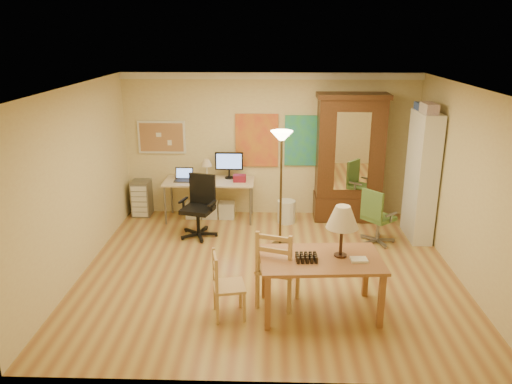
{
  "coord_description": "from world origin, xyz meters",
  "views": [
    {
      "loc": [
        0.02,
        -6.74,
        3.41
      ],
      "look_at": [
        -0.2,
        0.3,
        1.13
      ],
      "focal_mm": 35.0,
      "sensor_mm": 36.0,
      "label": 1
    }
  ],
  "objects_px": {
    "computer_desk": "(211,195)",
    "bookshelf": "(421,177)",
    "dining_table": "(329,247)",
    "armoire": "(349,166)",
    "office_chair_green": "(377,229)",
    "office_chair_black": "(199,220)"
  },
  "relations": [
    {
      "from": "office_chair_green",
      "to": "armoire",
      "type": "relative_size",
      "value": 0.4
    },
    {
      "from": "armoire",
      "to": "dining_table",
      "type": "bearing_deg",
      "value": -102.28
    },
    {
      "from": "office_chair_black",
      "to": "armoire",
      "type": "distance_m",
      "value": 2.94
    },
    {
      "from": "dining_table",
      "to": "computer_desk",
      "type": "relative_size",
      "value": 0.93
    },
    {
      "from": "dining_table",
      "to": "office_chair_black",
      "type": "relative_size",
      "value": 1.44
    },
    {
      "from": "computer_desk",
      "to": "office_chair_green",
      "type": "height_order",
      "value": "computer_desk"
    },
    {
      "from": "office_chair_black",
      "to": "dining_table",
      "type": "bearing_deg",
      "value": -50.78
    },
    {
      "from": "dining_table",
      "to": "armoire",
      "type": "height_order",
      "value": "armoire"
    },
    {
      "from": "office_chair_green",
      "to": "armoire",
      "type": "height_order",
      "value": "armoire"
    },
    {
      "from": "dining_table",
      "to": "armoire",
      "type": "bearing_deg",
      "value": 77.72
    },
    {
      "from": "armoire",
      "to": "bookshelf",
      "type": "bearing_deg",
      "value": -38.55
    },
    {
      "from": "computer_desk",
      "to": "bookshelf",
      "type": "relative_size",
      "value": 0.77
    },
    {
      "from": "computer_desk",
      "to": "armoire",
      "type": "bearing_deg",
      "value": 1.8
    },
    {
      "from": "dining_table",
      "to": "office_chair_green",
      "type": "bearing_deg",
      "value": 64.0
    },
    {
      "from": "bookshelf",
      "to": "office_chair_black",
      "type": "bearing_deg",
      "value": -178.68
    },
    {
      "from": "armoire",
      "to": "bookshelf",
      "type": "relative_size",
      "value": 1.09
    },
    {
      "from": "dining_table",
      "to": "office_chair_green",
      "type": "height_order",
      "value": "dining_table"
    },
    {
      "from": "armoire",
      "to": "bookshelf",
      "type": "distance_m",
      "value": 1.39
    },
    {
      "from": "office_chair_black",
      "to": "bookshelf",
      "type": "distance_m",
      "value": 3.85
    },
    {
      "from": "dining_table",
      "to": "office_chair_green",
      "type": "distance_m",
      "value": 2.51
    },
    {
      "from": "office_chair_black",
      "to": "armoire",
      "type": "height_order",
      "value": "armoire"
    },
    {
      "from": "office_chair_black",
      "to": "office_chair_green",
      "type": "xyz_separation_m",
      "value": [
        3.02,
        -0.21,
        -0.03
      ]
    }
  ]
}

